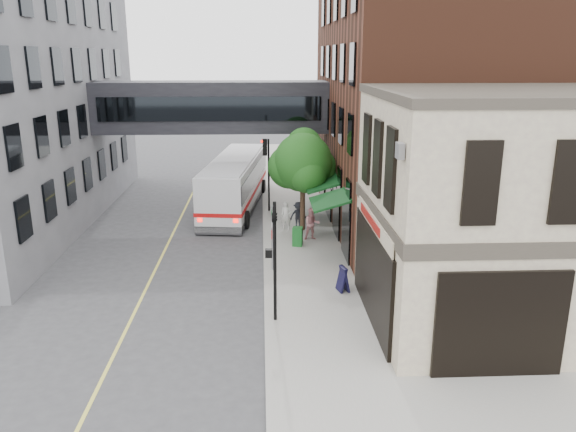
{
  "coord_description": "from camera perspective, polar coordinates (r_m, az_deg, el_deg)",
  "views": [
    {
      "loc": [
        -0.03,
        -16.83,
        9.57
      ],
      "look_at": [
        1.04,
        5.47,
        3.12
      ],
      "focal_mm": 35.0,
      "sensor_mm": 36.0,
      "label": 1
    }
  ],
  "objects": [
    {
      "name": "skyway_bridge",
      "position": [
        35.09,
        -7.72,
        10.95
      ],
      "size": [
        14.0,
        3.18,
        3.0
      ],
      "color": "black",
      "rests_on": "ground"
    },
    {
      "name": "brick_building",
      "position": [
        33.46,
        14.97,
        11.16
      ],
      "size": [
        13.76,
        18.0,
        14.0
      ],
      "color": "#482416",
      "rests_on": "ground"
    },
    {
      "name": "pedestrian_b",
      "position": [
        29.44,
        2.44,
        -0.81
      ],
      "size": [
        0.89,
        0.73,
        1.71
      ],
      "primitive_type": "imported",
      "rotation": [
        0.0,
        0.0,
        0.1
      ],
      "color": "#C98286",
      "rests_on": "sidewalk_main"
    },
    {
      "name": "street_tree",
      "position": [
        30.66,
        1.48,
        5.47
      ],
      "size": [
        3.8,
        3.2,
        5.6
      ],
      "color": "#382619",
      "rests_on": "sidewalk_main"
    },
    {
      "name": "lane_marking",
      "position": [
        28.92,
        -12.5,
        -3.6
      ],
      "size": [
        0.12,
        40.0,
        0.01
      ],
      "primitive_type": "cube",
      "color": "#D8CC4C",
      "rests_on": "ground"
    },
    {
      "name": "sandwich_board",
      "position": [
        23.31,
        5.62,
        -6.38
      ],
      "size": [
        0.52,
        0.67,
        1.06
      ],
      "primitive_type": "cube",
      "rotation": [
        0.0,
        0.0,
        0.26
      ],
      "color": "black",
      "rests_on": "sidewalk_main"
    },
    {
      "name": "newspaper_box",
      "position": [
        28.59,
        0.98,
        -2.09
      ],
      "size": [
        0.57,
        0.53,
        0.98
      ],
      "primitive_type": "cube",
      "rotation": [
        0.0,
        0.0,
        -0.22
      ],
      "color": "#155F20",
      "rests_on": "sidewalk_main"
    },
    {
      "name": "sidewalk_main",
      "position": [
        32.32,
        0.99,
        -0.97
      ],
      "size": [
        4.0,
        60.0,
        0.15
      ],
      "primitive_type": "cube",
      "color": "gray",
      "rests_on": "ground"
    },
    {
      "name": "ground",
      "position": [
        19.36,
        -2.36,
        -13.52
      ],
      "size": [
        120.0,
        120.0,
        0.0
      ],
      "primitive_type": "plane",
      "color": "#38383A",
      "rests_on": "ground"
    },
    {
      "name": "pedestrian_a",
      "position": [
        30.99,
        -0.2,
        -0.0
      ],
      "size": [
        0.66,
        0.51,
        1.64
      ],
      "primitive_type": "imported",
      "rotation": [
        0.0,
        0.0,
        -0.21
      ],
      "color": "silver",
      "rests_on": "sidewalk_main"
    },
    {
      "name": "traffic_signal_near",
      "position": [
        19.95,
        -1.44,
        -3.17
      ],
      "size": [
        0.44,
        0.22,
        4.6
      ],
      "color": "black",
      "rests_on": "sidewalk_main"
    },
    {
      "name": "street_sign_pole",
      "position": [
        25.03,
        -1.64,
        -1.66
      ],
      "size": [
        0.08,
        0.75,
        3.0
      ],
      "color": "gray",
      "rests_on": "sidewalk_main"
    },
    {
      "name": "traffic_signal_far",
      "position": [
        34.4,
        -2.21,
        5.67
      ],
      "size": [
        0.53,
        0.28,
        4.5
      ],
      "color": "black",
      "rests_on": "sidewalk_main"
    },
    {
      "name": "pedestrian_c",
      "position": [
        31.3,
        1.05,
        0.07
      ],
      "size": [
        1.1,
        0.78,
        1.54
      ],
      "primitive_type": "imported",
      "rotation": [
        0.0,
        0.0,
        0.23
      ],
      "color": "black",
      "rests_on": "sidewalk_main"
    },
    {
      "name": "corner_building",
      "position": [
        21.55,
        22.06,
        0.51
      ],
      "size": [
        10.19,
        8.12,
        8.45
      ],
      "color": "tan",
      "rests_on": "ground"
    },
    {
      "name": "bus",
      "position": [
        35.99,
        -5.39,
        3.57
      ],
      "size": [
        4.05,
        12.15,
        3.21
      ],
      "color": "silver",
      "rests_on": "ground"
    }
  ]
}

